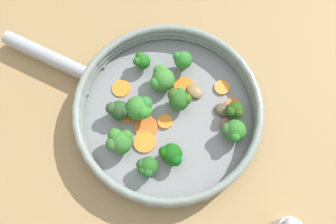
% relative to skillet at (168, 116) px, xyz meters
% --- Properties ---
extents(ground_plane, '(4.00, 4.00, 0.00)m').
position_rel_skillet_xyz_m(ground_plane, '(0.00, 0.00, -0.01)').
color(ground_plane, '#9A7A4C').
extents(skillet, '(0.34, 0.34, 0.01)m').
position_rel_skillet_xyz_m(skillet, '(0.00, 0.00, 0.00)').
color(skillet, gray).
rests_on(skillet, ground_plane).
extents(skillet_rim_wall, '(0.35, 0.35, 0.04)m').
position_rel_skillet_xyz_m(skillet_rim_wall, '(0.00, 0.00, 0.03)').
color(skillet_rim_wall, gray).
rests_on(skillet_rim_wall, skillet).
extents(skillet_handle, '(0.17, 0.15, 0.03)m').
position_rel_skillet_xyz_m(skillet_handle, '(-0.20, -0.17, 0.02)').
color(skillet_handle, '#999B9E').
rests_on(skillet_handle, skillet).
extents(skillet_rivet_left, '(0.01, 0.01, 0.01)m').
position_rel_skillet_xyz_m(skillet_rivet_left, '(-0.14, -0.08, 0.01)').
color(skillet_rivet_left, gray).
rests_on(skillet_rivet_left, skillet).
extents(skillet_rivet_right, '(0.01, 0.01, 0.01)m').
position_rel_skillet_xyz_m(skillet_rivet_right, '(-0.10, -0.13, 0.01)').
color(skillet_rivet_right, gray).
rests_on(skillet_rivet_right, skillet).
extents(carrot_slice_0, '(0.05, 0.05, 0.00)m').
position_rel_skillet_xyz_m(carrot_slice_0, '(-0.09, -0.06, 0.01)').
color(carrot_slice_0, orange).
rests_on(carrot_slice_0, skillet).
extents(carrot_slice_1, '(0.03, 0.03, 0.01)m').
position_rel_skillet_xyz_m(carrot_slice_1, '(-0.03, -0.07, 0.01)').
color(carrot_slice_1, orange).
rests_on(carrot_slice_1, skillet).
extents(carrot_slice_2, '(0.04, 0.04, 0.00)m').
position_rel_skillet_xyz_m(carrot_slice_2, '(0.03, 0.12, 0.01)').
color(carrot_slice_2, orange).
rests_on(carrot_slice_2, skillet).
extents(carrot_slice_3, '(0.04, 0.04, 0.01)m').
position_rel_skillet_xyz_m(carrot_slice_3, '(-0.01, 0.12, 0.01)').
color(carrot_slice_3, orange).
rests_on(carrot_slice_3, skillet).
extents(carrot_slice_4, '(0.06, 0.06, 0.00)m').
position_rel_skillet_xyz_m(carrot_slice_4, '(0.03, -0.06, 0.01)').
color(carrot_slice_4, orange).
rests_on(carrot_slice_4, skillet).
extents(carrot_slice_5, '(0.05, 0.05, 0.00)m').
position_rel_skillet_xyz_m(carrot_slice_5, '(-0.04, 0.05, 0.01)').
color(carrot_slice_5, orange).
rests_on(carrot_slice_5, skillet).
extents(carrot_slice_6, '(0.06, 0.06, 0.00)m').
position_rel_skillet_xyz_m(carrot_slice_6, '(0.01, -0.05, 0.01)').
color(carrot_slice_6, orange).
rests_on(carrot_slice_6, skillet).
extents(carrot_slice_7, '(0.03, 0.03, 0.01)m').
position_rel_skillet_xyz_m(carrot_slice_7, '(0.01, -0.01, 0.01)').
color(carrot_slice_7, orange).
rests_on(carrot_slice_7, skillet).
extents(broccoli_floret_0, '(0.04, 0.04, 0.05)m').
position_rel_skillet_xyz_m(broccoli_floret_0, '(0.08, 0.09, 0.03)').
color(broccoli_floret_0, olive).
rests_on(broccoli_floret_0, skillet).
extents(broccoli_floret_1, '(0.05, 0.05, 0.05)m').
position_rel_skillet_xyz_m(broccoli_floret_1, '(0.02, -0.10, 0.04)').
color(broccoli_floret_1, '#6C9842').
rests_on(broccoli_floret_1, skillet).
extents(broccoli_floret_2, '(0.04, 0.04, 0.04)m').
position_rel_skillet_xyz_m(broccoli_floret_2, '(0.08, -0.03, 0.03)').
color(broccoli_floret_2, '#8DAB65').
rests_on(broccoli_floret_2, skillet).
extents(broccoli_floret_3, '(0.04, 0.04, 0.05)m').
position_rel_skillet_xyz_m(broccoli_floret_3, '(-0.08, 0.06, 0.04)').
color(broccoli_floret_3, '#688B47').
rests_on(broccoli_floret_3, skillet).
extents(broccoli_floret_4, '(0.04, 0.04, 0.04)m').
position_rel_skillet_xyz_m(broccoli_floret_4, '(-0.01, 0.03, 0.03)').
color(broccoli_floret_4, '#7C9D54').
rests_on(broccoli_floret_4, skillet).
extents(broccoli_floret_5, '(0.03, 0.04, 0.04)m').
position_rel_skillet_xyz_m(broccoli_floret_5, '(0.05, 0.11, 0.03)').
color(broccoli_floret_5, '#769560').
rests_on(broccoli_floret_5, skillet).
extents(broccoli_floret_6, '(0.04, 0.05, 0.04)m').
position_rel_skillet_xyz_m(broccoli_floret_6, '(-0.03, -0.08, 0.03)').
color(broccoli_floret_6, '#7FAB5E').
rests_on(broccoli_floret_6, skillet).
extents(broccoli_floret_7, '(0.05, 0.05, 0.05)m').
position_rel_skillet_xyz_m(broccoli_floret_7, '(-0.06, 0.01, 0.03)').
color(broccoli_floret_7, '#7D9F54').
rests_on(broccoli_floret_7, skillet).
extents(broccoli_floret_8, '(0.04, 0.04, 0.04)m').
position_rel_skillet_xyz_m(broccoli_floret_8, '(0.08, -0.08, 0.03)').
color(broccoli_floret_8, '#7DB16E').
rests_on(broccoli_floret_8, skillet).
extents(broccoli_floret_9, '(0.03, 0.03, 0.04)m').
position_rel_skillet_xyz_m(broccoli_floret_9, '(-0.11, -0.01, 0.03)').
color(broccoli_floret_9, '#628A44').
rests_on(broccoli_floret_9, skillet).
extents(broccoli_floret_10, '(0.05, 0.05, 0.05)m').
position_rel_skillet_xyz_m(broccoli_floret_10, '(-0.02, -0.05, 0.04)').
color(broccoli_floret_10, '#5E8745').
rests_on(broccoli_floret_10, skillet).
extents(mushroom_piece_0, '(0.04, 0.04, 0.01)m').
position_rel_skillet_xyz_m(mushroom_piece_0, '(-0.02, 0.06, 0.01)').
color(mushroom_piece_0, olive).
rests_on(mushroom_piece_0, skillet).
extents(mushroom_piece_1, '(0.04, 0.04, 0.01)m').
position_rel_skillet_xyz_m(mushroom_piece_1, '(0.03, 0.10, 0.01)').
color(mushroom_piece_1, brown).
rests_on(mushroom_piece_1, skillet).
extents(mushroom_piece_2, '(0.04, 0.03, 0.01)m').
position_rel_skillet_xyz_m(mushroom_piece_2, '(0.06, 0.09, 0.01)').
color(mushroom_piece_2, '#845D45').
rests_on(mushroom_piece_2, skillet).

